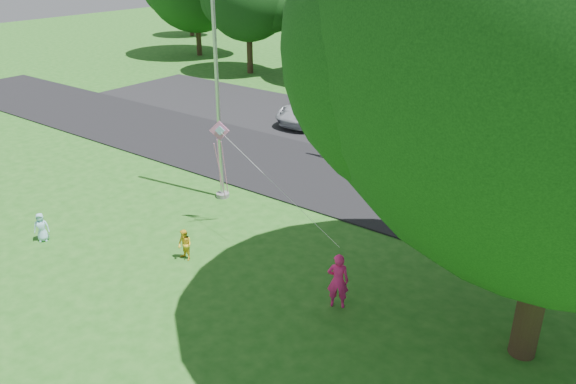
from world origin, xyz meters
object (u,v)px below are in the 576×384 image
Objects in this scene: child_yellow at (185,245)px; woman at (338,281)px; child_blue at (41,227)px; flagpole at (217,90)px; street_lamp at (372,78)px; kite at (222,144)px; trash_can at (399,164)px.

woman is at bearing 13.10° from child_yellow.
child_blue is (-9.63, -2.72, -0.31)m from woman.
flagpole is 5.96m from child_yellow.
street_lamp is 13.70m from child_blue.
street_lamp is at bearing 17.13° from child_blue.
kite is (1.74, -1.71, -1.20)m from flagpole.
woman reaches higher than trash_can.
child_blue is at bearing -11.49° from woman.
flagpole is 7.47m from child_blue.
trash_can is (4.30, 6.21, -3.75)m from flagpole.
street_lamp reaches higher than child_blue.
street_lamp is at bearing -91.97° from woman.
flagpole reaches higher than child_blue.
child_blue is at bearing -152.25° from child_yellow.
child_blue is 0.16× the size of kite.
flagpole is at bearing 123.67° from child_yellow.
flagpole reaches higher than child_yellow.
flagpole is 12.24× the size of trash_can.
child_yellow is at bearing -89.72° from street_lamp.
woman is (3.02, -9.56, 0.38)m from trash_can.
child_yellow is 1.03× the size of child_blue.
trash_can is (1.48, 0.05, -3.47)m from street_lamp.
street_lamp is 1.08× the size of kite.
flagpole is at bearing 104.42° from kite.
child_blue is (-2.32, -6.07, -3.68)m from flagpole.
woman is at bearing -61.46° from street_lamp.
child_yellow is 3.47m from kite.
child_yellow reaches higher than trash_can.
flagpole is at bearing -51.88° from woman.
child_yellow is (-2.01, -10.32, 0.09)m from trash_can.
kite reaches higher than woman.
street_lamp is 6.44× the size of child_yellow.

